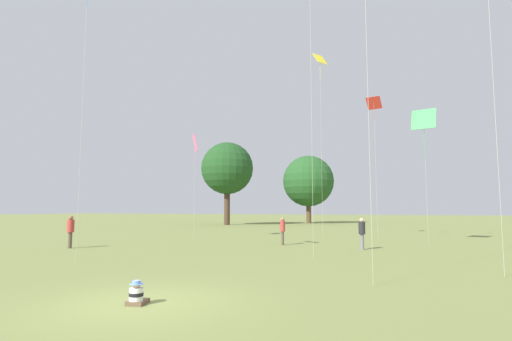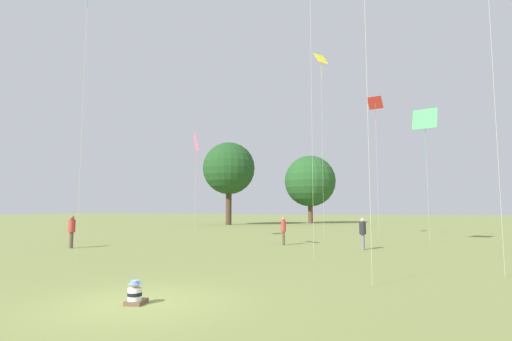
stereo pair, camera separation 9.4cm
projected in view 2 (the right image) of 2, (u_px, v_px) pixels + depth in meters
ground_plane at (139, 303)px, 9.34m from camera, size 300.00×300.00×0.00m
seated_toddler at (135, 295)px, 9.22m from camera, size 0.49×0.57×0.56m
person_standing_0 at (72, 229)px, 22.56m from camera, size 0.49×0.49×1.83m
person_standing_1 at (283, 228)px, 24.46m from camera, size 0.30×0.30×1.69m
person_standing_2 at (363, 231)px, 21.70m from camera, size 0.49×0.49×1.70m
kite_2 at (425, 121)px, 25.82m from camera, size 1.58×0.89×8.71m
kite_3 at (375, 106)px, 30.35m from camera, size 1.18×0.92×10.66m
kite_5 at (196, 144)px, 30.30m from camera, size 1.02×1.21×7.82m
kite_7 at (321, 65)px, 29.82m from camera, size 1.05×1.19×13.84m
distant_tree_0 at (310, 181)px, 62.08m from camera, size 7.91×7.91×10.50m
distant_tree_1 at (229, 169)px, 56.28m from camera, size 7.33×7.33×11.60m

